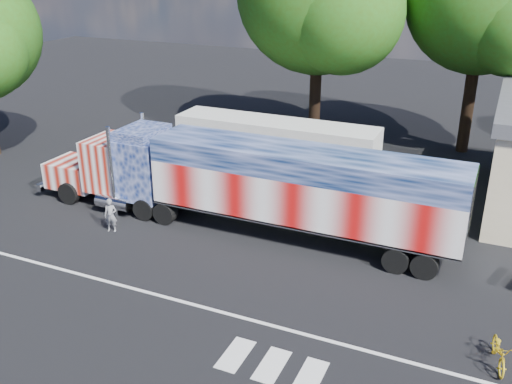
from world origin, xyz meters
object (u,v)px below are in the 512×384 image
at_px(semi_truck, 248,182).
at_px(coach_bus, 276,149).
at_px(woman, 111,215).
at_px(bicycle, 499,352).

relative_size(semi_truck, coach_bus, 1.85).
relative_size(woman, bicycle, 0.87).
bearing_deg(semi_truck, woman, -153.68).
distance_m(woman, bicycle, 16.14).
bearing_deg(bicycle, coach_bus, 124.31).
bearing_deg(woman, coach_bus, 44.17).
height_order(woman, bicycle, woman).
xyz_separation_m(coach_bus, woman, (-4.11, -8.89, -0.88)).
height_order(coach_bus, bicycle, coach_bus).
distance_m(coach_bus, bicycle, 16.48).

